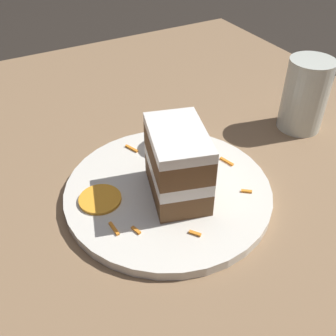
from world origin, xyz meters
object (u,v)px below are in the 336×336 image
at_px(cake_slice, 178,164).
at_px(plate, 168,191).
at_px(cream_dollop, 173,133).
at_px(drinking_glass, 304,100).
at_px(orange_garnish, 100,199).

bearing_deg(cake_slice, plate, -48.73).
height_order(cream_dollop, drinking_glass, drinking_glass).
xyz_separation_m(plate, cream_dollop, (-0.08, 0.05, 0.03)).
relative_size(cream_dollop, orange_garnish, 1.09).
distance_m(cream_dollop, drinking_glass, 0.23).
distance_m(cake_slice, drinking_glass, 0.28).
distance_m(plate, cream_dollop, 0.10).
bearing_deg(plate, orange_garnish, -102.73).
bearing_deg(orange_garnish, cream_dollop, 112.60).
xyz_separation_m(cake_slice, cream_dollop, (-0.09, 0.05, -0.02)).
bearing_deg(plate, cream_dollop, 146.66).
xyz_separation_m(cream_dollop, drinking_glass, (0.04, 0.23, 0.01)).
height_order(cream_dollop, orange_garnish, cream_dollop).
relative_size(orange_garnish, drinking_glass, 0.46).
height_order(orange_garnish, drinking_glass, drinking_glass).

